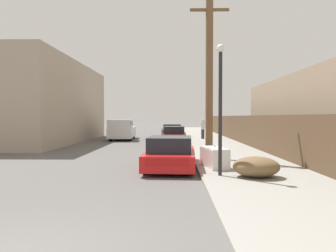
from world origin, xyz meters
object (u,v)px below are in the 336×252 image
Objects in this scene: street_lamp at (220,99)px; pedestrian at (203,129)px; discarded_fridge at (214,157)px; utility_pole at (209,74)px; brush_pile at (256,167)px; parked_sports_car_red at (170,154)px; car_parked_far at (171,132)px; car_parked_mid at (174,136)px; pickup_truck at (122,130)px.

street_lamp is 17.86m from pedestrian.
discarded_fridge is 0.23× the size of utility_pole.
parked_sports_car_red is at bearing 140.14° from brush_pile.
parked_sports_car_red is at bearing -124.60° from utility_pole.
utility_pole is (1.88, -15.83, 3.38)m from car_parked_far.
discarded_fridge is at bearing -81.68° from car_parked_mid.
pickup_truck is 1.33× the size of street_lamp.
pickup_truck is at bearing -154.10° from car_parked_far.
car_parked_far is at bearing 97.86° from brush_pile.
pickup_truck is 0.74× the size of utility_pole.
brush_pile is (7.19, -18.20, -0.45)m from pickup_truck.
pickup_truck is at bearing 114.95° from utility_pole.
car_parked_far is (-0.11, 18.39, 0.04)m from parked_sports_car_red.
parked_sports_car_red reaches higher than brush_pile.
car_parked_mid is (-1.51, 12.00, 0.12)m from discarded_fridge.
car_parked_mid is 0.54× the size of utility_pole.
utility_pole reaches higher than pedestrian.
car_parked_far is (-0.27, 6.67, 0.00)m from car_parked_mid.
parked_sports_car_red is 0.57× the size of utility_pole.
pickup_truck is 3.34× the size of pedestrian.
car_parked_far is 0.55× the size of utility_pole.
car_parked_mid is 6.68m from car_parked_far.
discarded_fridge is at bearing -93.46° from pedestrian.
street_lamp is at bearing -82.69° from car_parked_mid.
parked_sports_car_red is 15.95m from pedestrian.
brush_pile is (0.98, -4.86, -3.55)m from utility_pole.
discarded_fridge is at bearing 89.15° from street_lamp.
street_lamp reaches higher than pickup_truck.
brush_pile is at bearing -78.64° from utility_pole.
street_lamp is at bearing 105.97° from pickup_truck.
utility_pole reaches higher than car_parked_far.
car_parked_far is 20.59m from street_lamp.
car_parked_far reaches higher than discarded_fridge.
car_parked_mid reaches higher than car_parked_far.
pedestrian is (2.74, -2.66, 0.37)m from car_parked_far.
pedestrian reaches higher than brush_pile.
car_parked_far is 0.99× the size of street_lamp.
car_parked_mid is 13.97m from street_lamp.
parked_sports_car_red is 0.76× the size of pickup_truck.
car_parked_mid is at bearing 91.79° from parked_sports_car_red.
pickup_truck is at bearing 178.49° from pedestrian.
utility_pole is (6.21, -13.35, 3.10)m from pickup_truck.
street_lamp is (1.64, -2.03, 2.03)m from parked_sports_car_red.
car_parked_far is at bearing 84.20° from discarded_fridge.
pedestrian is (2.48, 4.01, 0.37)m from car_parked_mid.
car_parked_mid reaches higher than brush_pile.
utility_pole is at bearing 101.36° from brush_pile.
pickup_truck is (-4.44, 15.91, 0.32)m from parked_sports_car_red.
parked_sports_car_red is (-1.66, 0.28, 0.09)m from discarded_fridge.
discarded_fridge is 18.76m from car_parked_far.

